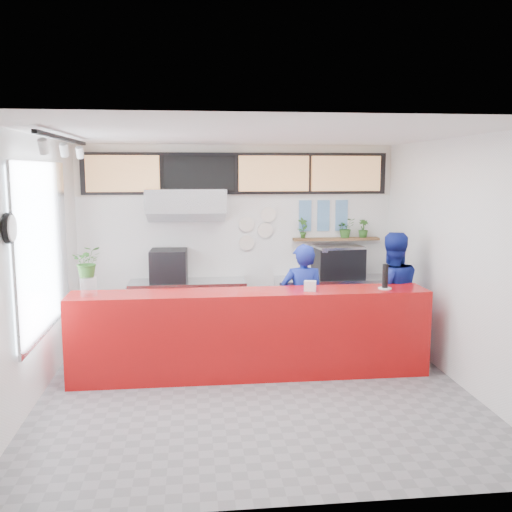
% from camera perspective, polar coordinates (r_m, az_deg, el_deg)
% --- Properties ---
extents(floor, '(5.00, 5.00, 0.00)m').
position_cam_1_polar(floor, '(7.08, -0.17, -12.96)').
color(floor, slate).
rests_on(floor, ground).
extents(ceiling, '(5.00, 5.00, 0.00)m').
position_cam_1_polar(ceiling, '(6.60, -0.18, 12.06)').
color(ceiling, silver).
extents(wall_back, '(5.00, 0.00, 5.00)m').
position_cam_1_polar(wall_back, '(9.14, -1.90, 1.65)').
color(wall_back, white).
rests_on(wall_back, ground).
extents(wall_left, '(0.00, 5.00, 5.00)m').
position_cam_1_polar(wall_left, '(6.87, -21.38, -1.22)').
color(wall_left, white).
rests_on(wall_left, ground).
extents(wall_right, '(0.00, 5.00, 5.00)m').
position_cam_1_polar(wall_right, '(7.38, 19.50, -0.49)').
color(wall_right, white).
rests_on(wall_right, ground).
extents(service_counter, '(4.50, 0.60, 1.10)m').
position_cam_1_polar(service_counter, '(7.28, -0.52, -7.78)').
color(service_counter, '#AB0C0C').
rests_on(service_counter, ground).
extents(cream_band, '(5.00, 0.02, 0.80)m').
position_cam_1_polar(cream_band, '(9.07, -1.93, 8.56)').
color(cream_band, beige).
rests_on(cream_band, wall_back).
extents(prep_bench, '(1.80, 0.60, 0.90)m').
position_cam_1_polar(prep_bench, '(9.01, -6.81, -5.31)').
color(prep_bench, '#B2B5BA').
rests_on(prep_bench, ground).
extents(panini_oven, '(0.57, 0.57, 0.49)m').
position_cam_1_polar(panini_oven, '(8.87, -8.71, -0.96)').
color(panini_oven, black).
rests_on(panini_oven, prep_bench).
extents(extraction_hood, '(1.20, 0.70, 0.35)m').
position_cam_1_polar(extraction_hood, '(8.71, -7.01, 5.54)').
color(extraction_hood, '#B2B5BA').
rests_on(extraction_hood, ceiling).
extents(hood_lip, '(1.20, 0.69, 0.31)m').
position_cam_1_polar(hood_lip, '(8.72, -6.99, 4.23)').
color(hood_lip, '#B2B5BA').
rests_on(hood_lip, ceiling).
extents(right_bench, '(1.80, 0.60, 0.90)m').
position_cam_1_polar(right_bench, '(9.28, 7.59, -4.91)').
color(right_bench, '#B2B5BA').
rests_on(right_bench, ground).
extents(espresso_machine, '(0.78, 0.58, 0.48)m').
position_cam_1_polar(espresso_machine, '(9.16, 8.21, -0.70)').
color(espresso_machine, black).
rests_on(espresso_machine, right_bench).
extents(espresso_tray, '(0.79, 0.59, 0.07)m').
position_cam_1_polar(espresso_tray, '(9.13, 8.24, 0.82)').
color(espresso_tray, '#AAADB2').
rests_on(espresso_tray, espresso_machine).
extents(herb_shelf, '(1.40, 0.18, 0.04)m').
position_cam_1_polar(herb_shelf, '(9.31, 8.02, 1.69)').
color(herb_shelf, brown).
rests_on(herb_shelf, wall_back).
extents(menu_board_far_left, '(1.10, 0.10, 0.55)m').
position_cam_1_polar(menu_board_far_left, '(8.99, -13.17, 8.02)').
color(menu_board_far_left, tan).
rests_on(menu_board_far_left, wall_back).
extents(menu_board_mid_left, '(1.10, 0.10, 0.55)m').
position_cam_1_polar(menu_board_mid_left, '(8.93, -5.68, 8.20)').
color(menu_board_mid_left, black).
rests_on(menu_board_mid_left, wall_back).
extents(menu_board_mid_right, '(1.10, 0.10, 0.55)m').
position_cam_1_polar(menu_board_mid_right, '(9.02, 1.78, 8.24)').
color(menu_board_mid_right, tan).
rests_on(menu_board_mid_right, wall_back).
extents(menu_board_far_right, '(1.10, 0.10, 0.55)m').
position_cam_1_polar(menu_board_far_right, '(9.26, 8.97, 8.15)').
color(menu_board_far_right, tan).
rests_on(menu_board_far_right, wall_back).
extents(soffit, '(4.80, 0.04, 0.65)m').
position_cam_1_polar(soffit, '(9.04, -1.91, 8.24)').
color(soffit, black).
rests_on(soffit, wall_back).
extents(window_pane, '(0.04, 2.20, 1.90)m').
position_cam_1_polar(window_pane, '(7.12, -20.62, 0.77)').
color(window_pane, silver).
rests_on(window_pane, wall_left).
extents(window_frame, '(0.03, 2.30, 2.00)m').
position_cam_1_polar(window_frame, '(7.12, -20.46, 0.78)').
color(window_frame, '#B2B5BA').
rests_on(window_frame, wall_left).
extents(wall_clock_rim, '(0.05, 0.30, 0.30)m').
position_cam_1_polar(wall_clock_rim, '(5.93, -23.49, 2.57)').
color(wall_clock_rim, black).
rests_on(wall_clock_rim, wall_left).
extents(wall_clock_face, '(0.02, 0.26, 0.26)m').
position_cam_1_polar(wall_clock_face, '(5.93, -23.21, 2.58)').
color(wall_clock_face, white).
rests_on(wall_clock_face, wall_left).
extents(track_rail, '(0.05, 2.40, 0.04)m').
position_cam_1_polar(track_rail, '(6.70, -18.68, 11.05)').
color(track_rail, black).
rests_on(track_rail, ceiling).
extents(dec_plate_a, '(0.24, 0.03, 0.24)m').
position_cam_1_polar(dec_plate_a, '(9.10, -0.95, 3.20)').
color(dec_plate_a, silver).
rests_on(dec_plate_a, wall_back).
extents(dec_plate_b, '(0.24, 0.03, 0.24)m').
position_cam_1_polar(dec_plate_b, '(9.14, 0.93, 2.60)').
color(dec_plate_b, silver).
rests_on(dec_plate_b, wall_back).
extents(dec_plate_c, '(0.24, 0.03, 0.24)m').
position_cam_1_polar(dec_plate_c, '(9.13, -0.94, 1.33)').
color(dec_plate_c, silver).
rests_on(dec_plate_c, wall_back).
extents(dec_plate_d, '(0.24, 0.03, 0.24)m').
position_cam_1_polar(dec_plate_d, '(9.13, 1.24, 4.16)').
color(dec_plate_d, silver).
rests_on(dec_plate_d, wall_back).
extents(photo_frame_a, '(0.20, 0.02, 0.25)m').
position_cam_1_polar(photo_frame_a, '(9.23, 4.94, 4.80)').
color(photo_frame_a, '#598CBF').
rests_on(photo_frame_a, wall_back).
extents(photo_frame_b, '(0.20, 0.02, 0.25)m').
position_cam_1_polar(photo_frame_b, '(9.29, 6.76, 4.80)').
color(photo_frame_b, '#598CBF').
rests_on(photo_frame_b, wall_back).
extents(photo_frame_c, '(0.20, 0.02, 0.25)m').
position_cam_1_polar(photo_frame_c, '(9.37, 8.56, 4.79)').
color(photo_frame_c, '#598CBF').
rests_on(photo_frame_c, wall_back).
extents(photo_frame_d, '(0.20, 0.02, 0.25)m').
position_cam_1_polar(photo_frame_d, '(9.25, 4.92, 3.26)').
color(photo_frame_d, '#598CBF').
rests_on(photo_frame_d, wall_back).
extents(photo_frame_e, '(0.20, 0.02, 0.25)m').
position_cam_1_polar(photo_frame_e, '(9.31, 6.74, 3.27)').
color(photo_frame_e, '#598CBF').
rests_on(photo_frame_e, wall_back).
extents(photo_frame_f, '(0.20, 0.02, 0.25)m').
position_cam_1_polar(photo_frame_f, '(9.39, 8.52, 3.27)').
color(photo_frame_f, '#598CBF').
rests_on(photo_frame_f, wall_back).
extents(staff_center, '(0.62, 0.44, 1.62)m').
position_cam_1_polar(staff_center, '(7.85, 4.68, -4.65)').
color(staff_center, navy).
rests_on(staff_center, ground).
extents(staff_right, '(0.86, 0.67, 1.77)m').
position_cam_1_polar(staff_right, '(8.12, 13.34, -3.87)').
color(staff_right, navy).
rests_on(staff_right, ground).
extents(herb_a, '(0.21, 0.18, 0.33)m').
position_cam_1_polar(herb_a, '(9.17, 4.71, 2.82)').
color(herb_a, '#2E6122').
rests_on(herb_a, herb_shelf).
extents(herb_c, '(0.35, 0.33, 0.32)m').
position_cam_1_polar(herb_c, '(9.33, 8.95, 2.79)').
color(herb_c, '#2E6122').
rests_on(herb_c, herb_shelf).
extents(herb_d, '(0.18, 0.16, 0.29)m').
position_cam_1_polar(herb_d, '(9.41, 10.68, 2.72)').
color(herb_d, '#2E6122').
rests_on(herb_d, herb_shelf).
extents(glass_vase, '(0.23, 0.23, 0.24)m').
position_cam_1_polar(glass_vase, '(7.17, -16.38, -2.86)').
color(glass_vase, silver).
rests_on(glass_vase, service_counter).
extents(basil_vase, '(0.40, 0.36, 0.39)m').
position_cam_1_polar(basil_vase, '(7.12, -16.48, -0.56)').
color(basil_vase, '#2E6122').
rests_on(basil_vase, glass_vase).
extents(napkin_holder, '(0.17, 0.13, 0.13)m').
position_cam_1_polar(napkin_holder, '(7.18, 5.43, -3.00)').
color(napkin_holder, silver).
rests_on(napkin_holder, service_counter).
extents(white_plate, '(0.18, 0.18, 0.01)m').
position_cam_1_polar(white_plate, '(7.47, 12.76, -3.17)').
color(white_plate, silver).
rests_on(white_plate, service_counter).
extents(pepper_mill, '(0.09, 0.09, 0.30)m').
position_cam_1_polar(pepper_mill, '(7.44, 12.80, -1.97)').
color(pepper_mill, black).
rests_on(pepper_mill, white_plate).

